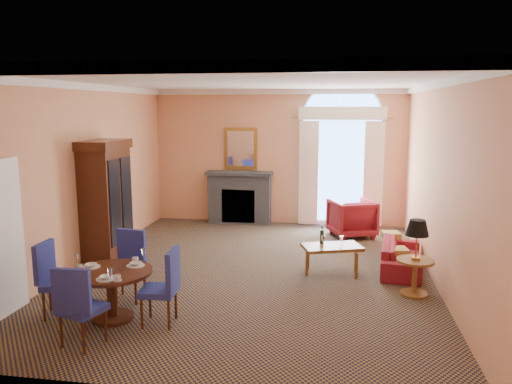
% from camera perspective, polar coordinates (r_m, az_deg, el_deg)
% --- Properties ---
extents(ground, '(7.50, 7.50, 0.00)m').
position_cam_1_polar(ground, '(8.69, -0.54, -9.03)').
color(ground, '#111735').
rests_on(ground, ground).
extents(room_envelope, '(6.04, 7.52, 3.45)m').
position_cam_1_polar(room_envelope, '(8.90, 0.01, 7.89)').
color(room_envelope, '#F0A472').
rests_on(room_envelope, ground).
extents(armoire, '(0.63, 1.12, 2.21)m').
position_cam_1_polar(armoire, '(9.46, -16.76, -1.23)').
color(armoire, '#35180C').
rests_on(armoire, ground).
extents(dining_table, '(1.07, 1.07, 0.87)m').
position_cam_1_polar(dining_table, '(6.93, -16.17, -9.99)').
color(dining_table, '#35180C').
rests_on(dining_table, ground).
extents(dining_chair_north, '(0.48, 0.49, 1.01)m').
position_cam_1_polar(dining_chair_north, '(7.62, -14.22, -7.52)').
color(dining_chair_north, navy).
rests_on(dining_chair_north, ground).
extents(dining_chair_south, '(0.56, 0.56, 1.01)m').
position_cam_1_polar(dining_chair_south, '(6.22, -19.73, -11.75)').
color(dining_chair_south, navy).
rests_on(dining_chair_south, ground).
extents(dining_chair_east, '(0.49, 0.48, 1.01)m').
position_cam_1_polar(dining_chair_east, '(6.60, -10.31, -10.09)').
color(dining_chair_east, navy).
rests_on(dining_chair_east, ground).
extents(dining_chair_west, '(0.57, 0.57, 1.01)m').
position_cam_1_polar(dining_chair_west, '(7.32, -22.25, -8.67)').
color(dining_chair_west, navy).
rests_on(dining_chair_west, ground).
extents(sofa, '(0.84, 1.72, 0.48)m').
position_cam_1_polar(sofa, '(9.06, 16.27, -7.05)').
color(sofa, maroon).
rests_on(sofa, ground).
extents(armchair, '(1.14, 1.16, 0.82)m').
position_cam_1_polar(armchair, '(11.04, 10.88, -2.94)').
color(armchair, maroon).
rests_on(armchair, ground).
extents(coffee_table, '(1.09, 0.83, 0.81)m').
position_cam_1_polar(coffee_table, '(8.54, 8.63, -6.32)').
color(coffee_table, brown).
rests_on(coffee_table, ground).
extents(side_table, '(0.55, 0.55, 1.13)m').
position_cam_1_polar(side_table, '(7.80, 17.84, -6.14)').
color(side_table, brown).
rests_on(side_table, ground).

